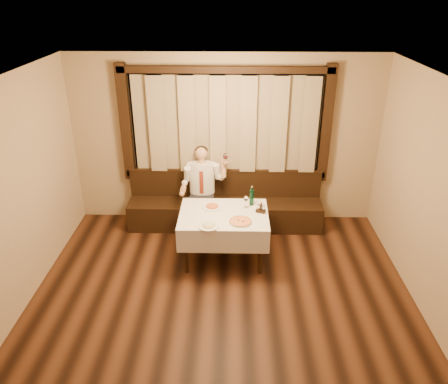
{
  "coord_description": "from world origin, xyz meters",
  "views": [
    {
      "loc": [
        0.12,
        -3.78,
        3.74
      ],
      "look_at": [
        0.0,
        1.9,
        1.0
      ],
      "focal_mm": 35.0,
      "sensor_mm": 36.0,
      "label": 1
    }
  ],
  "objects_px": {
    "banquette": "(225,208)",
    "pizza": "(240,221)",
    "dining_table": "(224,220)",
    "seated_man": "(202,182)",
    "green_bottle": "(252,197)",
    "cruet_caddy": "(261,209)",
    "pasta_cream": "(209,224)",
    "pasta_red": "(212,205)"
  },
  "relations": [
    {
      "from": "pasta_red",
      "to": "seated_man",
      "type": "height_order",
      "value": "seated_man"
    },
    {
      "from": "banquette",
      "to": "pizza",
      "type": "height_order",
      "value": "banquette"
    },
    {
      "from": "pasta_red",
      "to": "green_bottle",
      "type": "xyz_separation_m",
      "value": [
        0.58,
        0.11,
        0.09
      ]
    },
    {
      "from": "pasta_cream",
      "to": "dining_table",
      "type": "bearing_deg",
      "value": 62.69
    },
    {
      "from": "dining_table",
      "to": "pasta_red",
      "type": "xyz_separation_m",
      "value": [
        -0.17,
        0.18,
        0.15
      ]
    },
    {
      "from": "pizza",
      "to": "pasta_cream",
      "type": "bearing_deg",
      "value": -163.58
    },
    {
      "from": "pasta_red",
      "to": "pasta_cream",
      "type": "height_order",
      "value": "same"
    },
    {
      "from": "dining_table",
      "to": "cruet_caddy",
      "type": "relative_size",
      "value": 8.55
    },
    {
      "from": "banquette",
      "to": "cruet_caddy",
      "type": "xyz_separation_m",
      "value": [
        0.53,
        -0.98,
        0.5
      ]
    },
    {
      "from": "dining_table",
      "to": "pasta_cream",
      "type": "relative_size",
      "value": 4.38
    },
    {
      "from": "pasta_red",
      "to": "banquette",
      "type": "bearing_deg",
      "value": 78.41
    },
    {
      "from": "green_bottle",
      "to": "cruet_caddy",
      "type": "height_order",
      "value": "green_bottle"
    },
    {
      "from": "seated_man",
      "to": "banquette",
      "type": "bearing_deg",
      "value": 13.51
    },
    {
      "from": "banquette",
      "to": "pizza",
      "type": "relative_size",
      "value": 9.72
    },
    {
      "from": "green_bottle",
      "to": "seated_man",
      "type": "distance_m",
      "value": 1.02
    },
    {
      "from": "pasta_cream",
      "to": "seated_man",
      "type": "relative_size",
      "value": 0.21
    },
    {
      "from": "banquette",
      "to": "pizza",
      "type": "xyz_separation_m",
      "value": [
        0.23,
        -1.28,
        0.46
      ]
    },
    {
      "from": "dining_table",
      "to": "green_bottle",
      "type": "height_order",
      "value": "green_bottle"
    },
    {
      "from": "dining_table",
      "to": "pizza",
      "type": "relative_size",
      "value": 3.86
    },
    {
      "from": "banquette",
      "to": "seated_man",
      "type": "relative_size",
      "value": 2.29
    },
    {
      "from": "pasta_cream",
      "to": "pizza",
      "type": "bearing_deg",
      "value": 16.42
    },
    {
      "from": "pasta_red",
      "to": "dining_table",
      "type": "bearing_deg",
      "value": -45.18
    },
    {
      "from": "pasta_red",
      "to": "pasta_cream",
      "type": "xyz_separation_m",
      "value": [
        -0.02,
        -0.56,
        0.0
      ]
    },
    {
      "from": "banquette",
      "to": "pasta_cream",
      "type": "relative_size",
      "value": 11.04
    },
    {
      "from": "dining_table",
      "to": "cruet_caddy",
      "type": "xyz_separation_m",
      "value": [
        0.53,
        0.04,
        0.16
      ]
    },
    {
      "from": "dining_table",
      "to": "seated_man",
      "type": "bearing_deg",
      "value": 111.65
    },
    {
      "from": "pasta_red",
      "to": "seated_man",
      "type": "relative_size",
      "value": 0.21
    },
    {
      "from": "pasta_cream",
      "to": "pasta_red",
      "type": "bearing_deg",
      "value": 87.71
    },
    {
      "from": "pizza",
      "to": "pasta_red",
      "type": "distance_m",
      "value": 0.59
    },
    {
      "from": "banquette",
      "to": "dining_table",
      "type": "distance_m",
      "value": 1.08
    },
    {
      "from": "dining_table",
      "to": "seated_man",
      "type": "height_order",
      "value": "seated_man"
    },
    {
      "from": "pizza",
      "to": "cruet_caddy",
      "type": "bearing_deg",
      "value": 45.07
    },
    {
      "from": "banquette",
      "to": "seated_man",
      "type": "height_order",
      "value": "seated_man"
    },
    {
      "from": "pizza",
      "to": "pasta_cream",
      "type": "distance_m",
      "value": 0.45
    },
    {
      "from": "cruet_caddy",
      "to": "seated_man",
      "type": "height_order",
      "value": "seated_man"
    },
    {
      "from": "pizza",
      "to": "green_bottle",
      "type": "relative_size",
      "value": 1.11
    },
    {
      "from": "dining_table",
      "to": "pizza",
      "type": "bearing_deg",
      "value": -47.13
    },
    {
      "from": "banquette",
      "to": "pasta_cream",
      "type": "height_order",
      "value": "banquette"
    },
    {
      "from": "pasta_red",
      "to": "green_bottle",
      "type": "height_order",
      "value": "green_bottle"
    },
    {
      "from": "green_bottle",
      "to": "pasta_cream",
      "type": "bearing_deg",
      "value": -132.26
    },
    {
      "from": "pizza",
      "to": "banquette",
      "type": "bearing_deg",
      "value": 100.42
    },
    {
      "from": "green_bottle",
      "to": "seated_man",
      "type": "height_order",
      "value": "seated_man"
    }
  ]
}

